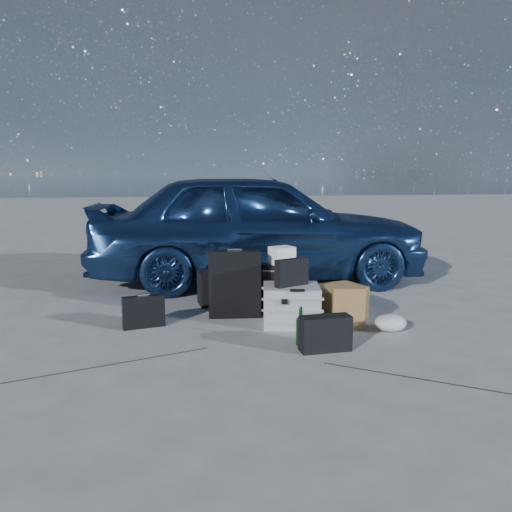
{
  "coord_description": "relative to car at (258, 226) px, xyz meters",
  "views": [
    {
      "loc": [
        -0.94,
        -4.42,
        1.51
      ],
      "look_at": [
        -0.04,
        0.85,
        0.63
      ],
      "focal_mm": 35.0,
      "sensor_mm": 36.0,
      "label": 1
    }
  ],
  "objects": [
    {
      "name": "flat_box_black",
      "position": [
        -0.5,
        -1.18,
        -0.29
      ],
      "size": [
        0.36,
        0.31,
        0.06
      ],
      "primitive_type": "cube",
      "rotation": [
        0.0,
        0.0,
        0.39
      ],
      "color": "black",
      "rests_on": "flat_box_white"
    },
    {
      "name": "laptop_bag",
      "position": [
        -0.03,
        -2.13,
        -0.24
      ],
      "size": [
        0.37,
        0.23,
        0.27
      ],
      "primitive_type": "cube",
      "rotation": [
        0.0,
        0.0,
        0.43
      ],
      "color": "black",
      "rests_on": "pelican_case"
    },
    {
      "name": "plastic_bag",
      "position": [
        0.87,
        -2.5,
        -0.7
      ],
      "size": [
        0.32,
        0.28,
        0.17
      ],
      "primitive_type": "ellipsoid",
      "rotation": [
        0.0,
        0.0,
        -0.05
      ],
      "color": "silver",
      "rests_on": "ground"
    },
    {
      "name": "cardboard_box",
      "position": [
        0.55,
        -1.94,
        -0.61
      ],
      "size": [
        0.56,
        0.52,
        0.34
      ],
      "primitive_type": "cube",
      "rotation": [
        0.0,
        0.0,
        0.34
      ],
      "color": "olive",
      "rests_on": "ground"
    },
    {
      "name": "kraft_bag",
      "position": [
        0.5,
        -2.31,
        -0.58
      ],
      "size": [
        0.34,
        0.25,
        0.41
      ],
      "primitive_type": "cube",
      "rotation": [
        0.0,
        0.0,
        -0.23
      ],
      "color": "olive",
      "rests_on": "ground"
    },
    {
      "name": "flat_box_white",
      "position": [
        -0.52,
        -1.2,
        -0.35
      ],
      "size": [
        0.47,
        0.39,
        0.08
      ],
      "primitive_type": "cube",
      "rotation": [
        0.0,
        0.0,
        0.16
      ],
      "color": "white",
      "rests_on": "duffel_bag"
    },
    {
      "name": "car",
      "position": [
        0.0,
        0.0,
        0.0
      ],
      "size": [
        4.66,
        2.03,
        1.57
      ],
      "primitive_type": "imported",
      "rotation": [
        0.0,
        0.0,
        1.53
      ],
      "color": "navy",
      "rests_on": "ground"
    },
    {
      "name": "suitcase_right",
      "position": [
        -0.04,
        -1.68,
        -0.51
      ],
      "size": [
        0.48,
        0.33,
        0.54
      ],
      "primitive_type": "cube",
      "rotation": [
        0.0,
        0.0,
        -0.4
      ],
      "color": "black",
      "rests_on": "ground"
    },
    {
      "name": "pelican_case",
      "position": [
        -0.03,
        -2.12,
        -0.58
      ],
      "size": [
        0.63,
        0.54,
        0.4
      ],
      "primitive_type": "cube",
      "rotation": [
        0.0,
        0.0,
        -0.18
      ],
      "color": "#A6A9AB",
      "rests_on": "ground"
    },
    {
      "name": "ground",
      "position": [
        -0.26,
        -2.45,
        -0.78
      ],
      "size": [
        60.0,
        60.0,
        0.0
      ],
      "primitive_type": "plane",
      "color": "#A5A5A0",
      "rests_on": "ground"
    },
    {
      "name": "suitcase_left",
      "position": [
        -0.55,
        -1.73,
        -0.43
      ],
      "size": [
        0.57,
        0.25,
        0.71
      ],
      "primitive_type": "cube",
      "rotation": [
        0.0,
        0.0,
        -0.11
      ],
      "color": "black",
      "rests_on": "ground"
    },
    {
      "name": "messenger_bag",
      "position": [
        0.08,
        -2.91,
        -0.63
      ],
      "size": [
        0.45,
        0.19,
        0.31
      ],
      "primitive_type": "cube",
      "rotation": [
        0.0,
        0.0,
        0.07
      ],
      "color": "black",
      "rests_on": "ground"
    },
    {
      "name": "white_carton",
      "position": [
        -0.03,
        -1.69,
        -0.14
      ],
      "size": [
        0.29,
        0.26,
        0.19
      ],
      "primitive_type": "cube",
      "rotation": [
        0.0,
        0.0,
        0.35
      ],
      "color": "white",
      "rests_on": "suitcase_right"
    },
    {
      "name": "briefcase",
      "position": [
        -1.49,
        -1.97,
        -0.62
      ],
      "size": [
        0.42,
        0.18,
        0.32
      ],
      "primitive_type": "cube",
      "rotation": [
        0.0,
        0.0,
        0.23
      ],
      "color": "black",
      "rests_on": "ground"
    },
    {
      "name": "green_bottle",
      "position": [
        -0.09,
        -2.73,
        -0.62
      ],
      "size": [
        0.09,
        0.09,
        0.33
      ],
      "primitive_type": "cylinder",
      "rotation": [
        0.0,
        0.0,
        -0.09
      ],
      "color": "black",
      "rests_on": "ground"
    },
    {
      "name": "duffel_bag",
      "position": [
        -0.51,
        -1.18,
        -0.59
      ],
      "size": [
        0.81,
        0.41,
        0.39
      ],
      "primitive_type": "cube",
      "rotation": [
        0.0,
        0.0,
        0.1
      ],
      "color": "black",
      "rests_on": "ground"
    }
  ]
}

